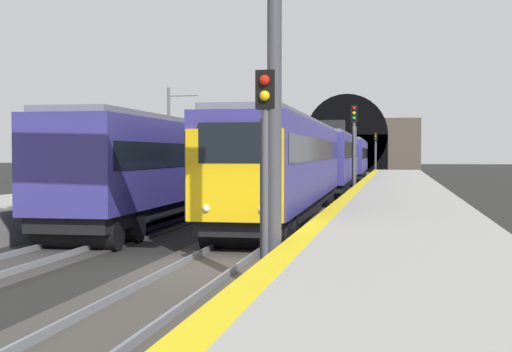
# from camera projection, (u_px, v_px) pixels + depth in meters

# --- Properties ---
(ground_plane) EXTENTS (320.00, 320.00, 0.00)m
(ground_plane) POSITION_uv_depth(u_px,v_px,m) (208.00, 271.00, 16.32)
(ground_plane) COLOR black
(platform_right) EXTENTS (112.00, 4.51, 1.05)m
(platform_right) POSITION_uv_depth(u_px,v_px,m) (402.00, 254.00, 15.44)
(platform_right) COLOR #9E9B93
(platform_right) RESTS_ON ground_plane
(platform_right_edge_strip) EXTENTS (112.00, 0.50, 0.01)m
(platform_right_edge_strip) POSITION_uv_depth(u_px,v_px,m) (312.00, 228.00, 15.81)
(platform_right_edge_strip) COLOR yellow
(platform_right_edge_strip) RESTS_ON platform_right
(track_main_line) EXTENTS (160.00, 3.16, 0.21)m
(track_main_line) POSITION_uv_depth(u_px,v_px,m) (208.00, 269.00, 16.32)
(track_main_line) COLOR #423D38
(track_main_line) RESTS_ON ground_plane
(track_adjacent_line) EXTENTS (160.00, 2.63, 0.21)m
(track_adjacent_line) POSITION_uv_depth(u_px,v_px,m) (21.00, 263.00, 17.24)
(track_adjacent_line) COLOR #383533
(track_adjacent_line) RESTS_ON ground_plane
(train_main_approaching) EXTENTS (61.95, 3.05, 5.00)m
(train_main_approaching) POSITION_uv_depth(u_px,v_px,m) (333.00, 159.00, 48.72)
(train_main_approaching) COLOR navy
(train_main_approaching) RESTS_ON ground_plane
(train_adjacent_platform) EXTENTS (39.86, 3.20, 4.06)m
(train_adjacent_platform) POSITION_uv_depth(u_px,v_px,m) (227.00, 161.00, 38.30)
(train_adjacent_platform) COLOR navy
(train_adjacent_platform) RESTS_ON ground_plane
(railway_signal_near) EXTENTS (0.39, 0.38, 4.35)m
(railway_signal_near) POSITION_uv_depth(u_px,v_px,m) (266.00, 162.00, 13.55)
(railway_signal_near) COLOR #4C4C54
(railway_signal_near) RESTS_ON ground_plane
(railway_signal_mid) EXTENTS (0.39, 0.38, 5.64)m
(railway_signal_mid) POSITION_uv_depth(u_px,v_px,m) (354.00, 142.00, 42.28)
(railway_signal_mid) COLOR #4C4C54
(railway_signal_mid) RESTS_ON ground_plane
(railway_signal_far) EXTENTS (0.39, 0.38, 5.31)m
(railway_signal_far) POSITION_uv_depth(u_px,v_px,m) (376.00, 149.00, 87.93)
(railway_signal_far) COLOR #4C4C54
(railway_signal_far) RESTS_ON ground_plane
(overhead_signal_gantry) EXTENTS (0.70, 8.98, 6.90)m
(overhead_signal_gantry) POSITION_uv_depth(u_px,v_px,m) (65.00, 31.00, 14.31)
(overhead_signal_gantry) COLOR #3F3F47
(overhead_signal_gantry) RESTS_ON ground_plane
(tunnel_portal) EXTENTS (2.72, 20.11, 11.26)m
(tunnel_portal) POSITION_uv_depth(u_px,v_px,m) (347.00, 145.00, 97.94)
(tunnel_portal) COLOR #51473D
(tunnel_portal) RESTS_ON ground_plane
(catenary_mast_near) EXTENTS (0.22, 2.31, 7.46)m
(catenary_mast_near) POSITION_uv_depth(u_px,v_px,m) (169.00, 138.00, 50.67)
(catenary_mast_near) COLOR #595B60
(catenary_mast_near) RESTS_ON ground_plane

